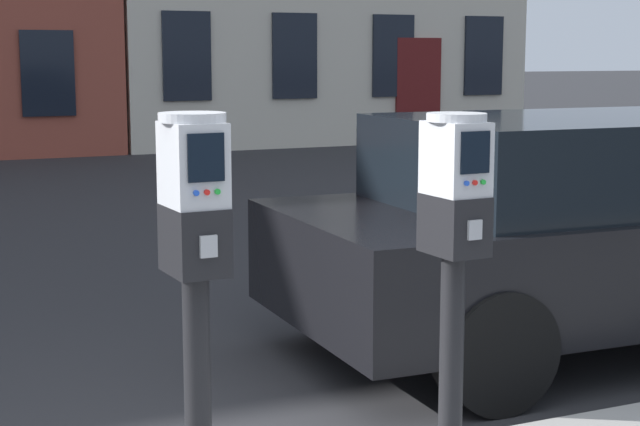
{
  "coord_description": "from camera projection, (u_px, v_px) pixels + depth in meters",
  "views": [
    {
      "loc": [
        -1.15,
        -3.37,
        1.8
      ],
      "look_at": [
        0.29,
        -0.21,
        1.24
      ],
      "focal_mm": 56.46,
      "sensor_mm": 36.0,
      "label": 1
    }
  ],
  "objects": [
    {
      "name": "parking_meter_near_kerb",
      "position": [
        195.0,
        254.0,
        3.24
      ],
      "size": [
        0.23,
        0.26,
        1.47
      ],
      "rotation": [
        0.0,
        0.0,
        -1.52
      ],
      "color": "black",
      "rests_on": "sidewalk_slab"
    },
    {
      "name": "parking_meter_twin_adjacent",
      "position": [
        454.0,
        237.0,
        3.65
      ],
      "size": [
        0.23,
        0.26,
        1.45
      ],
      "rotation": [
        0.0,
        0.0,
        -1.52
      ],
      "color": "black",
      "rests_on": "sidewalk_slab"
    },
    {
      "name": "parked_car_dark_hatchback",
      "position": [
        622.0,
        224.0,
        6.27
      ],
      "size": [
        4.48,
        1.96,
        1.42
      ],
      "rotation": [
        0.0,
        0.0,
        -0.03
      ],
      "color": "black",
      "rests_on": "ground_plane"
    }
  ]
}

